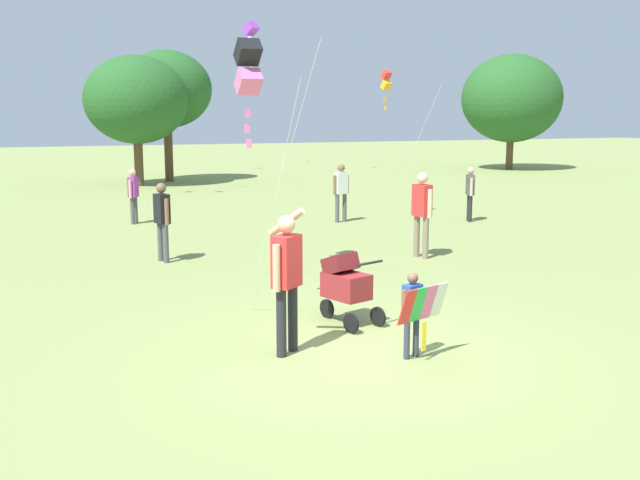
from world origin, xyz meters
TOP-DOWN VIEW (x-y plane):
  - ground_plane at (0.00, 0.00)m, footprint 120.00×120.00m
  - child_with_butterfly_kite at (0.57, -0.40)m, footprint 0.76×0.48m
  - person_adult_flyer at (-0.83, 0.33)m, footprint 0.52×0.70m
  - stroller at (0.38, 1.30)m, footprint 0.75×1.12m
  - kite_adult_black at (-0.66, 2.51)m, footprint 0.35×2.26m
  - kite_orange_delta at (5.52, 10.62)m, footprint 0.55×2.51m
  - kite_green_novelty at (0.05, 4.81)m, footprint 0.78×1.99m
  - person_red_shirt at (3.75, 5.24)m, footprint 0.32×0.56m
  - person_sitting_far at (-1.32, 6.71)m, footprint 0.30×0.50m
  - person_couple_left at (7.49, 9.34)m, footprint 0.31×0.45m
  - person_kid_running at (-1.21, 12.21)m, footprint 0.33×0.42m
  - person_back_turned at (4.13, 10.49)m, footprint 0.50×0.28m

SIDE VIEW (x-z plane):
  - ground_plane at x=0.00m, z-range 0.00..0.00m
  - stroller at x=0.38m, z-range 0.09..1.12m
  - child_with_butterfly_kite at x=0.57m, z-range 0.11..1.19m
  - person_kid_running at x=-1.21m, z-range 0.13..1.61m
  - person_couple_left at x=7.49m, z-range 0.13..1.63m
  - person_back_turned at x=4.13m, z-range 0.14..1.73m
  - person_sitting_far at x=-1.32m, z-range 0.14..1.74m
  - person_red_shirt at x=3.75m, z-range 0.16..1.93m
  - person_adult_flyer at x=-0.83m, z-range 0.14..1.97m
  - kite_adult_black at x=-0.66m, z-range 1.60..5.65m
  - kite_orange_delta at x=5.52m, z-range 1.74..5.87m
  - kite_green_novelty at x=0.05m, z-range 1.96..6.51m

